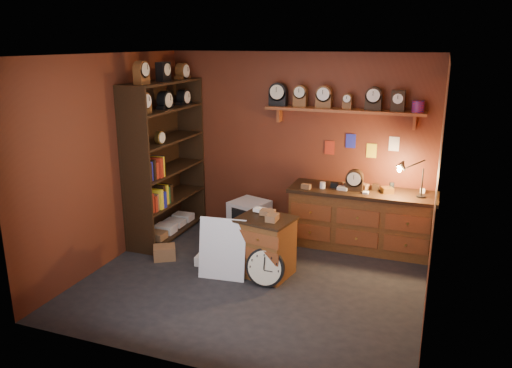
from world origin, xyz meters
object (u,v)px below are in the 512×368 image
at_px(workbench, 361,216).
at_px(low_cabinet, 265,244).
at_px(shelving_unit, 163,154).
at_px(big_round_clock, 265,268).

relative_size(workbench, low_cabinet, 2.39).
height_order(shelving_unit, workbench, shelving_unit).
bearing_deg(workbench, big_round_clock, -119.29).
relative_size(shelving_unit, workbench, 1.28).
xyz_separation_m(workbench, low_cabinet, (-0.98, -1.28, -0.06)).
relative_size(shelving_unit, low_cabinet, 3.06).
height_order(low_cabinet, big_round_clock, low_cabinet).
bearing_deg(workbench, shelving_unit, -170.13).
bearing_deg(low_cabinet, shelving_unit, 168.08).
height_order(shelving_unit, big_round_clock, shelving_unit).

